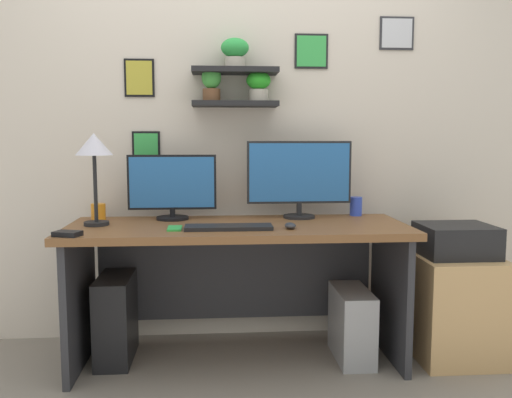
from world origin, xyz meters
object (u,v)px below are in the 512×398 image
Objects in this scene: water_cup at (356,206)px; drawer_cabinet at (453,306)px; keyboard at (229,227)px; desk at (238,260)px; coffee_mug at (98,212)px; computer_tower_right at (352,324)px; monitor_right at (299,176)px; printer at (456,240)px; scissors_tray at (67,234)px; cell_phone at (175,228)px; desk_lamp at (94,151)px; computer_tower_left at (116,318)px; computer_mouse at (290,226)px; monitor_left at (172,186)px.

drawer_cabinet is at bearing -32.77° from water_cup.
water_cup reaches higher than keyboard.
keyboard reaches higher than desk.
keyboard is 1.33m from drawer_cabinet.
coffee_mug reaches higher than computer_tower_right.
monitor_right reaches higher than printer.
scissors_tray is 1.09× the size of water_cup.
cell_phone is (-0.27, 0.02, -0.01)m from keyboard.
cell_phone is 0.35× the size of computer_tower_right.
cell_phone reaches higher than desk.
desk_lamp is 0.40m from coffee_mug.
keyboard is 0.91× the size of desk_lamp.
computer_tower_left is (-1.85, 0.09, -0.05)m from drawer_cabinet.
scissors_tray is at bearing -169.62° from computer_tower_right.
desk is at bearing 2.01° from desk_lamp.
computer_mouse is 0.22× the size of computer_tower_right.
printer is at bearing 7.56° from computer_mouse.
desk reaches higher than printer.
monitor_right is at bearing 41.23° from keyboard.
scissors_tray is 1.62m from water_cup.
desk_lamp reaches higher than desk.
desk is 4.49× the size of computer_tower_right.
computer_mouse is at bearing -0.94° from keyboard.
keyboard is 4.00× the size of water_cup.
monitor_right is 1.35× the size of keyboard.
desk_lamp reaches higher than computer_tower_left.
desk is 12.82× the size of cell_phone.
computer_mouse is at bearing -105.34° from monitor_right.
coffee_mug is at bearing 152.40° from keyboard.
water_cup is (0.35, 0.06, -0.18)m from monitor_right.
printer is (1.54, -0.24, -0.28)m from monitor_left.
computer_tower_right is at bearing -2.08° from desk_lamp.
keyboard reaches higher than computer_tower_left.
printer is (0.00, 0.00, 0.37)m from drawer_cabinet.
computer_tower_right is at bearing -10.22° from coffee_mug.
keyboard is at bearing -104.72° from desk.
desk_lamp is 4.37× the size of water_cup.
computer_tower_left is (-1.85, 0.09, -0.42)m from printer.
coffee_mug is 0.52m from scissors_tray.
computer_tower_right is at bearing -13.52° from monitor_left.
water_cup reaches higher than printer.
computer_tower_left reaches higher than computer_tower_right.
computer_tower_left is (-0.66, 0.01, -0.31)m from desk.
cell_phone is 1.27× the size of water_cup.
desk is 16.31× the size of water_cup.
drawer_cabinet is (1.93, -0.06, -0.85)m from desk_lamp.
cell_phone is at bearing 17.85° from scissors_tray.
monitor_left is 0.83× the size of monitor_right.
monitor_right is 1.13m from desk_lamp.
desk is 4.72× the size of printer.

